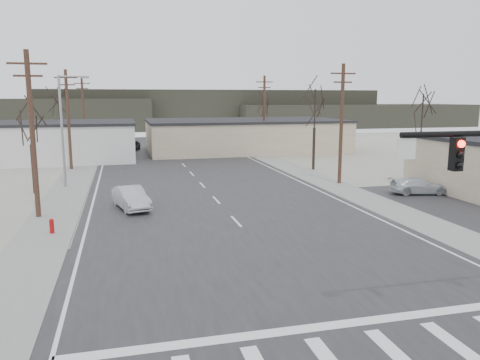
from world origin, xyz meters
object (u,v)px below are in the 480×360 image
(fire_hydrant, at_px, (52,226))
(car_far_a, at_px, (173,145))
(car_parked_silver, at_px, (418,186))
(car_far_b, at_px, (132,145))
(sedan_crossing, at_px, (131,198))

(fire_hydrant, height_order, car_far_a, car_far_a)
(fire_hydrant, distance_m, car_far_a, 39.91)
(fire_hydrant, height_order, car_parked_silver, car_parked_silver)
(car_far_b, bearing_deg, car_parked_silver, -45.27)
(sedan_crossing, height_order, car_far_a, car_far_a)
(sedan_crossing, distance_m, car_far_b, 35.51)
(sedan_crossing, relative_size, car_far_a, 0.83)
(sedan_crossing, bearing_deg, car_far_a, 64.65)
(sedan_crossing, xyz_separation_m, car_parked_silver, (21.23, -0.36, -0.12))
(fire_hydrant, distance_m, sedan_crossing, 6.43)
(sedan_crossing, xyz_separation_m, car_far_b, (0.91, 35.50, -0.04))
(fire_hydrant, bearing_deg, car_parked_silver, 9.88)
(car_far_a, xyz_separation_m, car_far_b, (-5.45, 1.84, -0.09))
(car_far_a, distance_m, car_parked_silver, 37.13)
(car_far_a, xyz_separation_m, car_parked_silver, (14.87, -34.03, -0.17))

